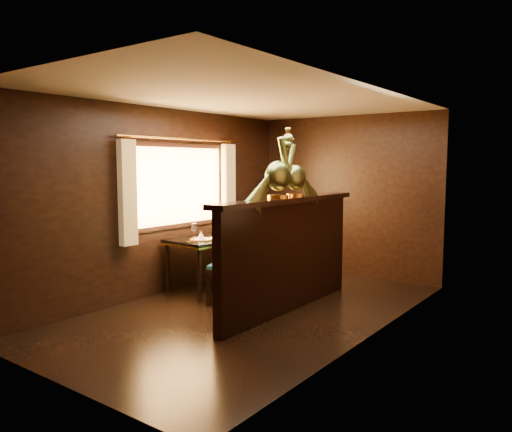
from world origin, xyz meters
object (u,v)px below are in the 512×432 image
object	(u,v)px
dining_table	(213,242)
peacock_left	(278,163)
peacock_right	(296,166)
chair_left	(237,251)
chair_right	(254,246)

from	to	relation	value
dining_table	peacock_left	distance (m)	1.81
peacock_right	chair_left	bearing A→B (deg)	-155.00
dining_table	peacock_right	xyz separation A→B (m)	(1.38, -0.07, 1.05)
chair_right	peacock_right	bearing A→B (deg)	-29.13
dining_table	chair_left	size ratio (longest dim) A/B	1.02
dining_table	chair_left	xyz separation A→B (m)	(0.72, -0.37, -0.00)
dining_table	peacock_left	bearing A→B (deg)	-13.99
peacock_left	peacock_right	world-z (taller)	peacock_left
chair_left	chair_right	world-z (taller)	chair_left
chair_right	peacock_right	distance (m)	1.37
peacock_left	chair_left	bearing A→B (deg)	174.39
chair_right	peacock_right	world-z (taller)	peacock_right
chair_right	peacock_right	xyz separation A→B (m)	(0.81, -0.25, 1.08)
chair_left	peacock_right	distance (m)	1.28
chair_left	peacock_left	distance (m)	1.28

